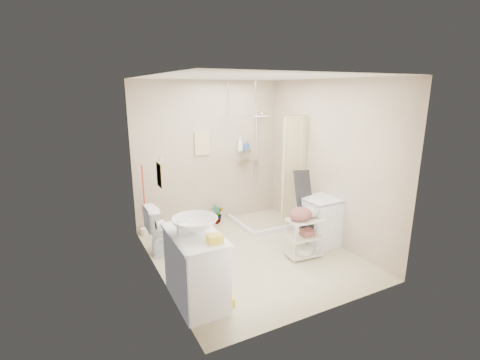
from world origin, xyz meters
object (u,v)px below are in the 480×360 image
(laundry_rack, at_px, (305,234))
(toilet, at_px, (172,228))
(vanity, at_px, (196,268))
(washing_machine, at_px, (319,221))

(laundry_rack, bearing_deg, toilet, 153.28)
(vanity, height_order, toilet, vanity)
(toilet, bearing_deg, vanity, 176.09)
(toilet, relative_size, laundry_rack, 1.08)
(washing_machine, bearing_deg, laundry_rack, -154.44)
(vanity, distance_m, washing_machine, 2.37)
(toilet, xyz_separation_m, laundry_rack, (1.70, -1.07, -0.03))
(toilet, height_order, laundry_rack, toilet)
(vanity, xyz_separation_m, laundry_rack, (1.82, 0.31, -0.07))
(vanity, relative_size, washing_machine, 1.25)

